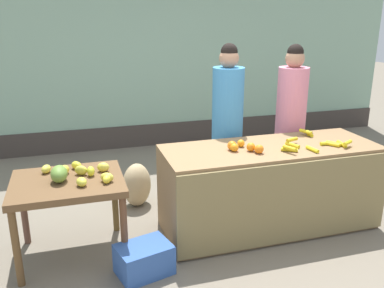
# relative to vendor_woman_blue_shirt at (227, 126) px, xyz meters

# --- Properties ---
(ground_plane) EXTENTS (24.00, 24.00, 0.00)m
(ground_plane) POSITION_rel_vendor_woman_blue_shirt_xyz_m (-0.31, -0.64, -0.91)
(ground_plane) COLOR #756B5B
(market_wall_back) EXTENTS (8.35, 0.23, 3.35)m
(market_wall_back) POSITION_rel_vendor_woman_blue_shirt_xyz_m (-0.31, 2.46, 0.73)
(market_wall_back) COLOR #8CB299
(market_wall_back) RESTS_ON ground
(fruit_stall_counter) EXTENTS (2.14, 0.81, 0.86)m
(fruit_stall_counter) POSITION_rel_vendor_woman_blue_shirt_xyz_m (0.21, -0.65, -0.48)
(fruit_stall_counter) COLOR olive
(fruit_stall_counter) RESTS_ON ground
(side_table_wooden) EXTENTS (0.95, 0.78, 0.73)m
(side_table_wooden) POSITION_rel_vendor_woman_blue_shirt_xyz_m (-1.72, -0.64, -0.27)
(side_table_wooden) COLOR brown
(side_table_wooden) RESTS_ON ground
(banana_bunch_pile) EXTENTS (0.74, 0.64, 0.07)m
(banana_bunch_pile) POSITION_rel_vendor_woman_blue_shirt_xyz_m (0.64, -0.71, -0.03)
(banana_bunch_pile) COLOR gold
(banana_bunch_pile) RESTS_ON fruit_stall_counter
(orange_pile) EXTENTS (0.29, 0.31, 0.09)m
(orange_pile) POSITION_rel_vendor_woman_blue_shirt_xyz_m (-0.09, -0.70, -0.01)
(orange_pile) COLOR orange
(orange_pile) RESTS_ON fruit_stall_counter
(mango_papaya_pile) EXTENTS (0.63, 0.54, 0.14)m
(mango_papaya_pile) POSITION_rel_vendor_woman_blue_shirt_xyz_m (-1.66, -0.62, -0.12)
(mango_papaya_pile) COLOR gold
(mango_papaya_pile) RESTS_ON side_table_wooden
(vendor_woman_blue_shirt) EXTENTS (0.34, 0.34, 1.81)m
(vendor_woman_blue_shirt) POSITION_rel_vendor_woman_blue_shirt_xyz_m (0.00, 0.00, 0.00)
(vendor_woman_blue_shirt) COLOR #33333D
(vendor_woman_blue_shirt) RESTS_ON ground
(vendor_woman_pink_shirt) EXTENTS (0.34, 0.34, 1.78)m
(vendor_woman_pink_shirt) POSITION_rel_vendor_woman_blue_shirt_xyz_m (0.77, -0.02, -0.01)
(vendor_woman_pink_shirt) COLOR #33333D
(vendor_woman_pink_shirt) RESTS_ON ground
(produce_crate) EXTENTS (0.51, 0.42, 0.26)m
(produce_crate) POSITION_rel_vendor_woman_blue_shirt_xyz_m (-1.16, -1.10, -0.78)
(produce_crate) COLOR #3359A5
(produce_crate) RESTS_ON ground
(produce_sack) EXTENTS (0.46, 0.47, 0.50)m
(produce_sack) POSITION_rel_vendor_woman_blue_shirt_xyz_m (-1.00, 0.21, -0.66)
(produce_sack) COLOR tan
(produce_sack) RESTS_ON ground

